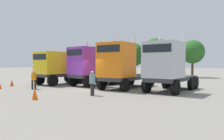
{
  "coord_description": "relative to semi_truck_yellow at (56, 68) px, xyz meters",
  "views": [
    {
      "loc": [
        10.63,
        -14.95,
        2.15
      ],
      "look_at": [
        0.11,
        3.42,
        1.56
      ],
      "focal_mm": 36.02,
      "sensor_mm": 36.0,
      "label": 1
    }
  ],
  "objects": [
    {
      "name": "ground",
      "position": [
        5.8,
        -2.17,
        -1.76
      ],
      "size": [
        200.0,
        200.0,
        0.0
      ],
      "primitive_type": "plane",
      "color": "gray"
    },
    {
      "name": "semi_truck_yellow",
      "position": [
        0.0,
        0.0,
        0.0
      ],
      "size": [
        3.46,
        6.48,
        3.94
      ],
      "rotation": [
        0.0,
        0.0,
        -1.73
      ],
      "color": "#333338",
      "rests_on": "ground"
    },
    {
      "name": "semi_truck_purple",
      "position": [
        3.73,
        0.54,
        0.16
      ],
      "size": [
        3.73,
        6.13,
        4.31
      ],
      "rotation": [
        0.0,
        0.0,
        -1.8
      ],
      "color": "#333338",
      "rests_on": "ground"
    },
    {
      "name": "semi_truck_orange",
      "position": [
        7.67,
        -0.43,
        0.23
      ],
      "size": [
        2.88,
        6.46,
        4.45
      ],
      "rotation": [
        0.0,
        0.0,
        -1.62
      ],
      "color": "#333338",
      "rests_on": "ground"
    },
    {
      "name": "semi_truck_silver",
      "position": [
        11.61,
        -0.4,
        0.21
      ],
      "size": [
        3.13,
        6.26,
        4.34
      ],
      "rotation": [
        0.0,
        0.0,
        -1.67
      ],
      "color": "#333338",
      "rests_on": "ground"
    },
    {
      "name": "visitor_in_hivis",
      "position": [
        1.43,
        -4.1,
        -0.83
      ],
      "size": [
        0.44,
        0.46,
        1.61
      ],
      "rotation": [
        0.0,
        0.0,
        6.17
      ],
      "color": "#282828",
      "rests_on": "ground"
    },
    {
      "name": "visitor_with_camera",
      "position": [
        7.77,
        -4.66,
        -0.79
      ],
      "size": [
        0.48,
        0.48,
        1.68
      ],
      "rotation": [
        0.0,
        0.0,
        3.37
      ],
      "color": "#292929",
      "rests_on": "ground"
    },
    {
      "name": "traffic_cone_near",
      "position": [
        5.78,
        -7.82,
        -1.4
      ],
      "size": [
        0.36,
        0.36,
        0.71
      ],
      "primitive_type": "cone",
      "color": "#F2590C",
      "rests_on": "ground"
    },
    {
      "name": "traffic_cone_far",
      "position": [
        -2.59,
        -3.27,
        -1.43
      ],
      "size": [
        0.36,
        0.36,
        0.65
      ],
      "primitive_type": "cone",
      "color": "#F2590C",
      "rests_on": "ground"
    },
    {
      "name": "oak_far_left",
      "position": [
        0.71,
        17.41,
        1.9
      ],
      "size": [
        3.98,
        3.98,
        5.66
      ],
      "color": "#4C3823",
      "rests_on": "ground"
    },
    {
      "name": "oak_far_centre",
      "position": [
        4.73,
        17.37,
        2.4
      ],
      "size": [
        4.15,
        4.15,
        6.25
      ],
      "color": "#4C3823",
      "rests_on": "ground"
    },
    {
      "name": "oak_far_right",
      "position": [
        9.88,
        19.78,
        2.25
      ],
      "size": [
        3.71,
        3.71,
        5.89
      ],
      "color": "#4C3823",
      "rests_on": "ground"
    }
  ]
}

